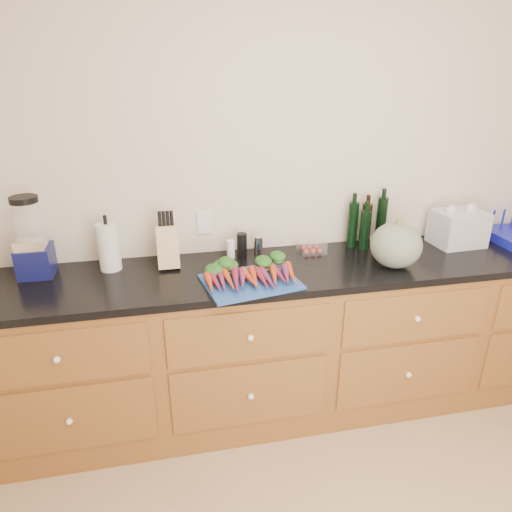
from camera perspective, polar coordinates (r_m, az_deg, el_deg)
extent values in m
cube|color=beige|center=(2.73, 6.04, 8.67)|extent=(4.10, 0.05, 2.60)
cube|color=brown|center=(2.79, 7.32, -10.24)|extent=(3.60, 0.60, 0.90)
cube|color=brown|center=(2.33, -23.58, -11.58)|extent=(0.82, 0.01, 0.28)
sphere|color=white|center=(2.31, -23.65, -11.80)|extent=(0.03, 0.03, 0.03)
cube|color=brown|center=(2.54, -22.25, -18.36)|extent=(0.82, 0.01, 0.38)
sphere|color=white|center=(2.52, -22.31, -18.60)|extent=(0.03, 0.03, 0.03)
cube|color=brown|center=(2.29, -0.76, -9.99)|extent=(0.82, 0.01, 0.28)
sphere|color=white|center=(2.28, -0.69, -10.20)|extent=(0.03, 0.03, 0.03)
cube|color=brown|center=(2.50, -0.72, -16.93)|extent=(0.82, 0.01, 0.38)
sphere|color=white|center=(2.49, -0.65, -17.16)|extent=(0.03, 0.03, 0.03)
cube|color=brown|center=(2.59, 19.37, -7.27)|extent=(0.82, 0.01, 0.28)
sphere|color=white|center=(2.58, 19.55, -7.44)|extent=(0.03, 0.03, 0.03)
cube|color=brown|center=(2.78, 18.39, -13.73)|extent=(0.82, 0.01, 0.38)
sphere|color=white|center=(2.77, 18.55, -13.91)|extent=(0.03, 0.03, 0.03)
cube|color=black|center=(2.56, 7.84, -1.38)|extent=(3.64, 0.62, 0.04)
cube|color=#204996|center=(2.31, -0.69, -3.25)|extent=(0.52, 0.43, 0.01)
cone|color=#BF3B16|center=(2.25, -5.77, -3.29)|extent=(0.04, 0.20, 0.04)
cone|color=maroon|center=(2.26, -4.96, -3.23)|extent=(0.04, 0.20, 0.04)
cone|color=#77254D|center=(2.26, -4.15, -3.16)|extent=(0.04, 0.20, 0.04)
cone|color=#BF3B16|center=(2.26, -3.34, -3.09)|extent=(0.04, 0.20, 0.04)
cone|color=maroon|center=(2.27, -2.54, -3.02)|extent=(0.04, 0.20, 0.04)
cone|color=#77254D|center=(2.27, -1.74, -2.95)|extent=(0.04, 0.20, 0.04)
cone|color=#BF3B16|center=(2.28, -0.94, -2.88)|extent=(0.04, 0.20, 0.04)
ellipsoid|color=#1F4F1A|center=(2.40, -3.88, -1.36)|extent=(0.20, 0.12, 0.06)
cone|color=#BF3B16|center=(2.28, -0.25, -2.82)|extent=(0.04, 0.20, 0.04)
cone|color=maroon|center=(2.29, 0.54, -2.75)|extent=(0.04, 0.20, 0.04)
cone|color=#77254D|center=(2.29, 1.32, -2.68)|extent=(0.04, 0.20, 0.04)
cone|color=#BF3B16|center=(2.30, 2.10, -2.61)|extent=(0.04, 0.20, 0.04)
cone|color=maroon|center=(2.31, 2.88, -2.54)|extent=(0.04, 0.20, 0.04)
cone|color=#77254D|center=(2.32, 3.65, -2.47)|extent=(0.04, 0.20, 0.04)
cone|color=#BF3B16|center=(2.32, 4.41, -2.40)|extent=(0.04, 0.20, 0.04)
ellipsoid|color=#1F4F1A|center=(2.43, 1.28, -0.93)|extent=(0.20, 0.12, 0.06)
ellipsoid|color=#5C6857|center=(2.57, 17.11, 1.31)|extent=(0.28, 0.28, 0.25)
cube|color=#0F1249|center=(2.63, -25.81, -0.57)|extent=(0.17, 0.17, 0.16)
cube|color=silver|center=(2.57, -26.33, 1.30)|extent=(0.15, 0.10, 0.05)
cylinder|color=white|center=(2.56, -26.59, 3.68)|extent=(0.13, 0.13, 0.22)
cylinder|color=black|center=(2.53, -27.07, 6.31)|extent=(0.13, 0.13, 0.03)
cylinder|color=silver|center=(2.54, -17.94, 1.08)|extent=(0.11, 0.11, 0.26)
cube|color=tan|center=(2.51, -10.96, 1.18)|extent=(0.11, 0.11, 0.23)
cylinder|color=white|center=(2.59, -3.15, 0.83)|extent=(0.05, 0.05, 0.11)
cylinder|color=black|center=(2.59, -1.77, 1.32)|extent=(0.06, 0.06, 0.14)
cylinder|color=silver|center=(2.61, 0.28, 1.22)|extent=(0.05, 0.05, 0.12)
cube|color=white|center=(2.69, 6.97, 1.15)|extent=(0.15, 0.12, 0.07)
cylinder|color=black|center=(2.79, 11.96, 3.87)|extent=(0.06, 0.06, 0.28)
cylinder|color=black|center=(2.84, 13.58, 3.85)|extent=(0.06, 0.06, 0.26)
cylinder|color=black|center=(2.87, 15.36, 4.23)|extent=(0.06, 0.06, 0.29)
cylinder|color=black|center=(2.77, 13.42, 3.20)|extent=(0.06, 0.06, 0.24)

